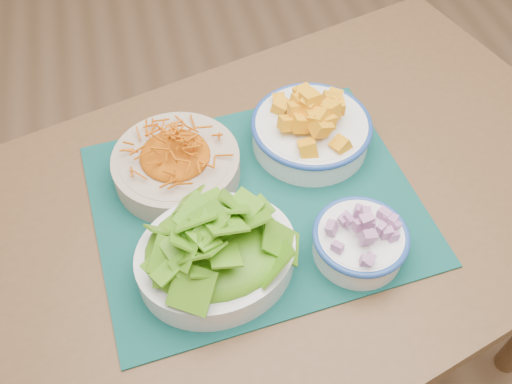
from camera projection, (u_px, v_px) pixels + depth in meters
ground at (342, 291)px, 1.75m from camera, size 4.00×4.00×0.00m
table at (302, 222)px, 1.12m from camera, size 1.32×1.05×0.75m
placemat at (256, 203)px, 1.02m from camera, size 0.60×0.50×0.00m
carrot_bowl at (176, 161)px, 1.02m from camera, size 0.29×0.29×0.08m
squash_bowl at (312, 123)px, 1.06m from camera, size 0.28×0.28×0.12m
lettuce_bowl at (215, 248)px, 0.89m from camera, size 0.30×0.26×0.13m
onion_bowl at (360, 239)px, 0.92m from camera, size 0.17×0.17×0.08m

